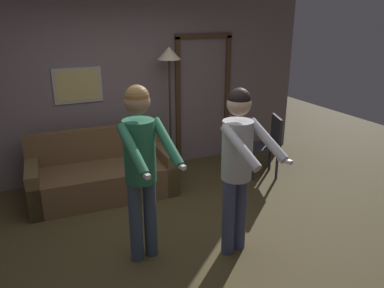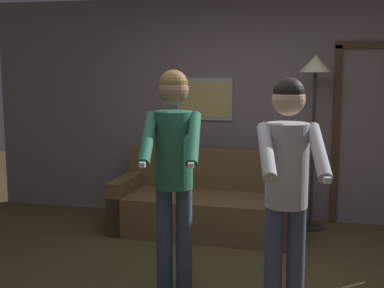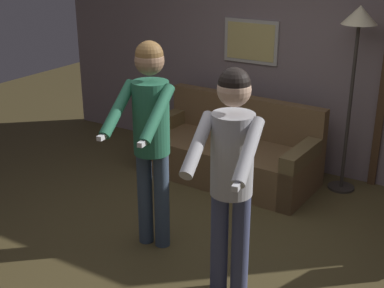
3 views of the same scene
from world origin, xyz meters
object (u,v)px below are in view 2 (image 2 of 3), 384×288
person_standing_right (287,176)px  couch (203,207)px  person_standing_left (174,159)px  torchiere_lamp (315,84)px

person_standing_right → couch: bearing=117.2°
couch → person_standing_left: (0.08, -1.61, 0.81)m
person_standing_left → couch: bearing=93.0°
person_standing_left → torchiere_lamp: bearing=61.4°
torchiere_lamp → couch: bearing=-162.5°
couch → torchiere_lamp: bearing=17.5°
couch → person_standing_right: (0.97, -1.89, 0.78)m
torchiere_lamp → person_standing_left: bearing=-118.6°
couch → person_standing_left: bearing=-87.0°
person_standing_left → person_standing_right: person_standing_left is taller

